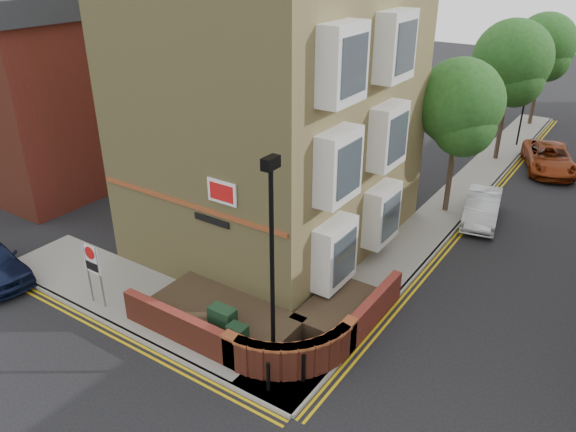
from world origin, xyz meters
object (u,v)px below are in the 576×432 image
Objects in this scene: lamppost at (272,270)px; utility_cabinet_large at (223,325)px; zone_sign at (92,264)px; silver_car_near at (482,208)px.

lamppost reaches higher than utility_cabinet_large.
utility_cabinet_large is (-1.90, 0.10, -2.62)m from lamppost.
lamppost is 2.86× the size of zone_sign.
silver_car_near is at bearing 81.09° from lamppost.
silver_car_near is (8.60, 13.46, -1.00)m from zone_sign.
lamppost is 13.20m from silver_car_near.
zone_sign is at bearing -133.83° from silver_car_near.
lamppost is 5.25× the size of utility_cabinet_large.
zone_sign is (-6.60, -0.70, -1.70)m from lamppost.
utility_cabinet_large is 0.31× the size of silver_car_near.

